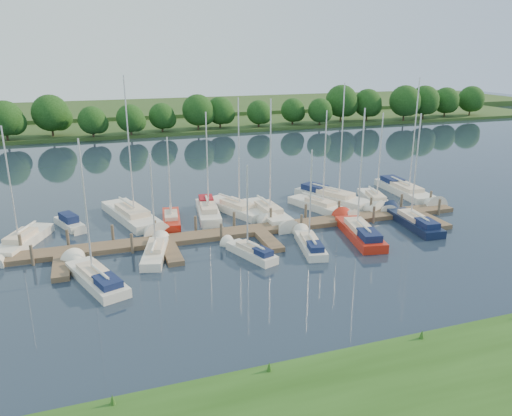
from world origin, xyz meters
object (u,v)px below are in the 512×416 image
object	(u,v)px
sailboat_s_2	(250,252)
dock	(260,232)
motorboat	(70,224)
sailboat_n_0	(21,243)
sailboat_n_5	(238,210)

from	to	relation	value
sailboat_s_2	dock	bearing A→B (deg)	41.24
dock	sailboat_s_2	xyz separation A→B (m)	(-2.27, -4.20, 0.11)
motorboat	sailboat_n_0	bearing A→B (deg)	21.74
dock	motorboat	world-z (taller)	motorboat
sailboat_n_5	dock	bearing A→B (deg)	68.22
sailboat_n_0	motorboat	bearing A→B (deg)	-111.95
motorboat	sailboat_s_2	bearing A→B (deg)	116.79
dock	sailboat_n_0	world-z (taller)	sailboat_n_0
sailboat_n_0	sailboat_n_5	distance (m)	19.27
sailboat_n_0	sailboat_n_5	world-z (taller)	sailboat_n_5
motorboat	sailboat_s_2	xyz separation A→B (m)	(13.22, -11.41, -0.02)
dock	sailboat_n_0	size ratio (longest dim) A/B	3.91
sailboat_s_2	motorboat	bearing A→B (deg)	118.88
dock	sailboat_n_5	distance (m)	6.28
motorboat	sailboat_n_5	distance (m)	15.44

